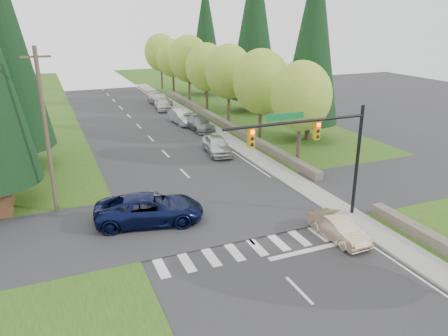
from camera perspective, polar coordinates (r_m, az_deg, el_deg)
ground at (r=21.14m, az=8.30°, el=-14.09°), size 120.00×120.00×0.00m
grass_east at (r=43.12m, az=9.64°, el=3.53°), size 14.00×110.00×0.06m
grass_west at (r=36.96m, az=-26.98°, el=-1.05°), size 14.00×110.00×0.06m
cross_street at (r=27.39m, az=-0.28°, el=-5.67°), size 120.00×8.00×0.10m
sidewalk_east at (r=42.01m, az=1.11°, el=3.44°), size 1.80×80.00×0.13m
curb_east at (r=41.69m, az=0.03°, el=3.32°), size 0.20×80.00×0.13m
stone_wall_north at (r=49.72m, az=-0.83°, el=6.29°), size 0.70×40.00×0.70m
traffic_signal at (r=24.76m, az=12.26°, el=3.45°), size 8.70×0.37×6.80m
utility_pole at (r=27.69m, az=-22.22°, el=4.46°), size 1.60×0.24×10.00m
decid_tree_0 at (r=34.96m, az=10.06°, el=9.20°), size 4.80×4.80×8.37m
decid_tree_1 at (r=40.96m, az=4.87°, el=11.17°), size 5.20×5.20×8.80m
decid_tree_2 at (r=47.12m, az=0.64°, el=12.46°), size 5.00×5.00×8.82m
decid_tree_3 at (r=53.64m, az=-2.31°, el=13.00°), size 5.00×5.00×8.55m
decid_tree_4 at (r=60.21m, az=-4.63°, el=14.03°), size 5.40×5.40×9.18m
decid_tree_5 at (r=66.85m, az=-6.74°, el=14.03°), size 4.80×4.80×8.30m
decid_tree_6 at (r=73.58m, az=-8.26°, el=14.70°), size 5.20×5.20×8.86m
conifer_e_a at (r=42.13m, az=11.61°, el=16.54°), size 5.44×5.44×17.80m
conifer_e_b at (r=54.72m, az=4.01°, el=18.48°), size 6.12×6.12×19.80m
conifer_e_c at (r=67.21m, az=-2.42°, el=17.38°), size 5.10×5.10×16.80m
sedan_champagne at (r=24.71m, az=14.74°, el=-7.58°), size 1.60×4.05×1.31m
suv_navy at (r=25.97m, az=-9.69°, el=-5.30°), size 6.74×4.13×1.74m
parked_car_a at (r=38.40m, az=-0.94°, el=3.04°), size 2.48×4.89×1.60m
parked_car_b at (r=46.60m, az=-3.26°, el=5.84°), size 2.27×5.06×1.44m
parked_car_c at (r=49.51m, az=-5.53°, el=6.67°), size 2.10×4.93×1.58m
parked_car_d at (r=57.18m, az=-7.99°, el=8.27°), size 2.31×4.69×1.54m
parked_car_e at (r=60.76m, az=-8.40°, el=8.92°), size 2.61×5.59×1.58m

